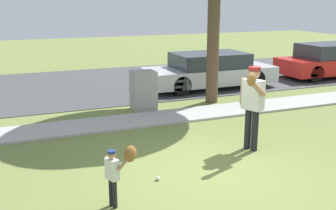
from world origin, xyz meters
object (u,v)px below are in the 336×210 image
Objects in this scene: person_adult at (252,99)px; person_child at (118,167)px; parked_sedan_silver at (209,71)px; utility_cabinet at (143,90)px; baseball at (158,178)px; parked_hatchback_red at (328,61)px.

person_adult is 1.82× the size of person_child.
utility_cabinet is at bearing 31.18° from parked_sedan_silver.
person_child is 0.87× the size of utility_cabinet.
person_child reaches higher than baseball.
person_child is at bearing 33.96° from parked_hatchback_red.
person_adult is 3.47m from person_child.
person_adult is 23.78× the size of baseball.
parked_sedan_silver is (5.28, 7.12, -0.02)m from person_child.
person_adult reaches higher than parked_hatchback_red.
parked_hatchback_red reaches higher than utility_cabinet.
person_adult is 4.12m from utility_cabinet.
parked_sedan_silver is (3.10, 1.88, 0.07)m from utility_cabinet.
parked_sedan_silver reaches higher than person_child.
utility_cabinet is 3.62m from parked_sedan_silver.
person_child is 0.21× the size of parked_sedan_silver.
parked_sedan_silver is at bearing 55.79° from baseball.
person_child is at bearing -144.09° from baseball.
person_adult is 9.52m from parked_hatchback_red.
person_child is 1.23m from baseball.
baseball is (-2.32, -0.66, -1.06)m from person_adult.
utility_cabinet is 8.69m from parked_hatchback_red.
parked_hatchback_red is (8.47, 1.93, 0.11)m from utility_cabinet.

